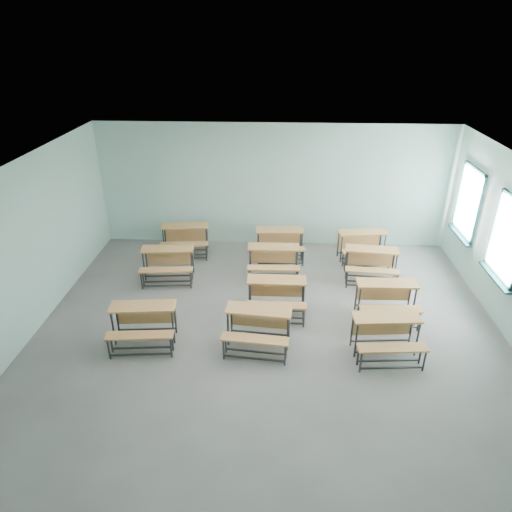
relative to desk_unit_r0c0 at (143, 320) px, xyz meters
The scene contains 12 objects.
room 2.67m from the desk_unit_r0c0, 12.54° to the left, with size 9.04×8.04×3.24m.
desk_unit_r0c0 is the anchor object (origin of this frame).
desk_unit_r0c1 2.11m from the desk_unit_r0c0, ahead, with size 1.26×0.91×0.74m.
desk_unit_r0c2 4.39m from the desk_unit_r0c0, ahead, with size 1.25×0.90×0.74m.
desk_unit_r1c1 2.66m from the desk_unit_r0c0, 24.23° to the left, with size 1.19×0.80×0.74m.
desk_unit_r1c2 4.74m from the desk_unit_r0c0, 13.04° to the left, with size 1.21×0.82×0.74m.
desk_unit_r2c0 2.39m from the desk_unit_r0c0, 92.03° to the left, with size 1.26×0.91×0.74m.
desk_unit_r2c1 3.51m from the desk_unit_r0c0, 48.09° to the left, with size 1.20×0.82×0.74m.
desk_unit_r2c2 5.27m from the desk_unit_r0c0, 29.60° to the left, with size 1.25×0.90×0.74m.
desk_unit_r3c0 3.74m from the desk_unit_r0c0, 89.15° to the left, with size 1.27×0.93×0.74m.
desk_unit_r3c1 4.37m from the desk_unit_r0c0, 55.31° to the left, with size 1.24×0.87×0.74m.
desk_unit_r3c2 5.77m from the desk_unit_r0c0, 38.15° to the left, with size 1.28×0.95×0.74m.
Camera 1 is at (0.14, -7.26, 5.32)m, focal length 32.00 mm.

